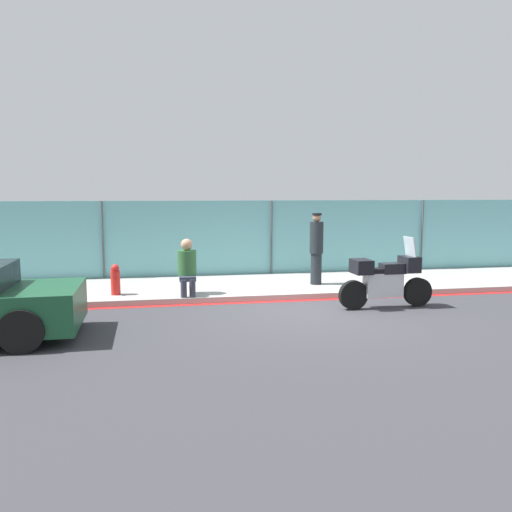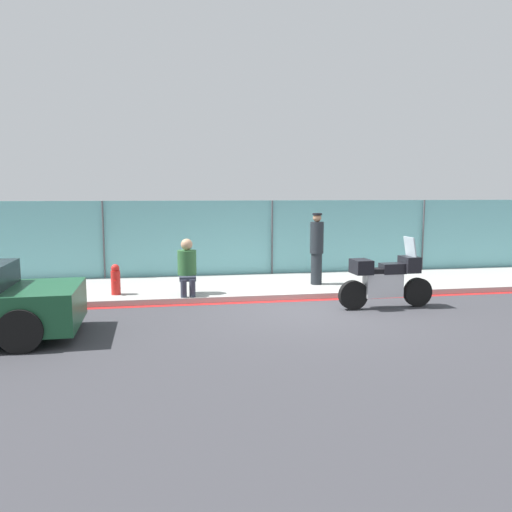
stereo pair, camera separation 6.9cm
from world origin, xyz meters
name	(u,v)px [view 1 (the left image)]	position (x,y,z in m)	size (l,w,h in m)	color
ground_plane	(311,310)	(0.00, 0.00, 0.00)	(120.00, 120.00, 0.00)	#38383D
sidewalk	(283,285)	(0.00, 2.52, 0.07)	(34.83, 3.04, 0.13)	#9E9E99
curb_paint_stripe	(299,300)	(0.00, 0.91, 0.00)	(34.83, 0.18, 0.01)	red
storefront_fence	(271,239)	(0.00, 4.14, 1.12)	(33.09, 0.17, 2.25)	#6BB2B7
motorcycle	(385,279)	(1.62, -0.11, 0.62)	(2.13, 0.55, 1.53)	black
officer_standing	(316,248)	(0.78, 2.18, 1.07)	(0.34, 0.34, 1.82)	#1E2328
person_seated_on_curb	(187,264)	(-2.53, 1.46, 0.83)	(0.43, 0.69, 1.29)	#2D3342
fire_hydrant	(115,280)	(-4.16, 1.71, 0.48)	(0.21, 0.26, 0.71)	red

